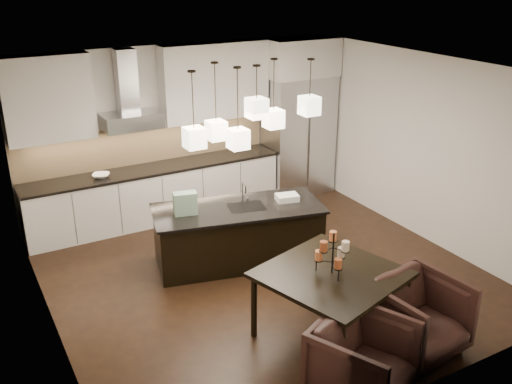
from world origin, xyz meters
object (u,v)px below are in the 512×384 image
armchair_left (363,361)px  armchair_right (417,316)px  refrigerator (298,135)px  island_body (238,236)px  dining_table (330,305)px

armchair_left → armchair_right: armchair_right is taller
armchair_left → refrigerator: bearing=38.7°
island_body → armchair_right: bearing=-60.9°
dining_table → armchair_left: (-0.30, -0.94, -0.01)m
island_body → refrigerator: bearing=53.7°
armchair_left → island_body: bearing=61.0°
refrigerator → dining_table: refrigerator is taller
refrigerator → armchair_right: bearing=-107.5°
dining_table → island_body: bearing=76.0°
dining_table → armchair_left: dining_table is taller
island_body → armchair_left: size_ratio=2.55×
island_body → dining_table: (0.08, -2.08, 0.01)m
armchair_left → armchair_right: 1.03m
refrigerator → armchair_left: (-2.44, -4.90, -0.67)m
refrigerator → island_body: bearing=-139.7°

